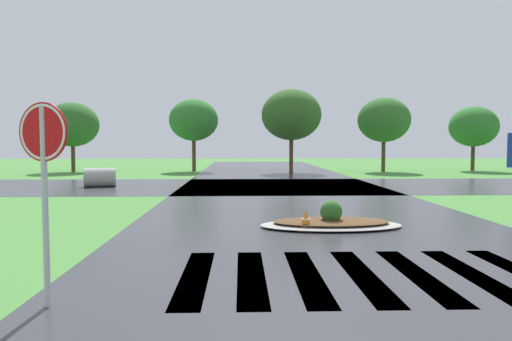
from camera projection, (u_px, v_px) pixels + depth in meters
asphalt_roadway at (314, 223)px, 12.42m from camera, size 9.73×80.00×0.01m
asphalt_cross_road at (281, 186)px, 23.03m from camera, size 90.00×8.76×0.01m
crosswalk_stripes at (362, 275)px, 7.54m from camera, size 5.85×3.21×0.01m
stop_sign at (44, 155)px, 5.96m from camera, size 0.72×0.30×2.66m
median_island at (331, 222)px, 11.79m from camera, size 3.59×1.74×0.68m
drainage_pipe_stack at (100, 177)px, 22.52m from camera, size 1.64×1.25×0.92m
traffic_cone at (306, 221)px, 11.34m from camera, size 0.36×0.36×0.52m
background_treeline at (343, 122)px, 34.27m from camera, size 42.63×6.11×5.91m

